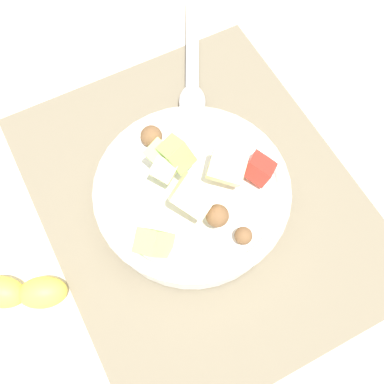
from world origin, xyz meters
TOP-DOWN VIEW (x-y plane):
  - ground_plane at (0.00, 0.00)m, footprint 2.40×2.40m
  - placemat at (0.00, 0.00)m, footprint 0.46×0.37m
  - salad_bowl at (-0.01, 0.01)m, footprint 0.23×0.23m
  - serving_spoon at (0.17, -0.08)m, footprint 0.21×0.13m
  - banana_whole at (-0.00, 0.25)m, footprint 0.11×0.14m

SIDE VIEW (x-z plane):
  - ground_plane at x=0.00m, z-range 0.00..0.00m
  - placemat at x=0.00m, z-range 0.00..0.01m
  - serving_spoon at x=0.17m, z-range 0.00..0.02m
  - banana_whole at x=0.00m, z-range 0.00..0.04m
  - salad_bowl at x=-0.01m, z-range -0.02..0.10m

